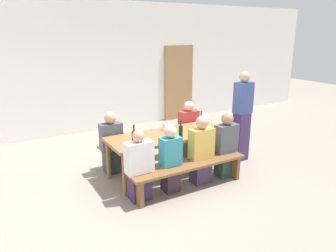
# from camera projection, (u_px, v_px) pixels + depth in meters

# --- Properties ---
(ground_plane) EXTENTS (24.00, 24.00, 0.00)m
(ground_plane) POSITION_uv_depth(u_px,v_px,m) (168.00, 173.00, 5.74)
(ground_plane) COLOR gray
(back_wall) EXTENTS (14.00, 0.20, 3.20)m
(back_wall) POSITION_uv_depth(u_px,v_px,m) (103.00, 67.00, 7.99)
(back_wall) COLOR white
(back_wall) RESTS_ON ground
(wooden_door) EXTENTS (0.90, 0.06, 2.10)m
(wooden_door) POSITION_uv_depth(u_px,v_px,m) (179.00, 83.00, 9.09)
(wooden_door) COLOR #9E7247
(wooden_door) RESTS_ON ground
(tasting_table) EXTENTS (2.13, 0.83, 0.75)m
(tasting_table) POSITION_uv_depth(u_px,v_px,m) (168.00, 138.00, 5.55)
(tasting_table) COLOR olive
(tasting_table) RESTS_ON ground
(bench_near) EXTENTS (2.03, 0.30, 0.45)m
(bench_near) POSITION_uv_depth(u_px,v_px,m) (191.00, 170.00, 5.05)
(bench_near) COLOR brown
(bench_near) RESTS_ON ground
(bench_far) EXTENTS (2.03, 0.30, 0.45)m
(bench_far) POSITION_uv_depth(u_px,v_px,m) (150.00, 143.00, 6.23)
(bench_far) COLOR brown
(bench_far) RESTS_ON ground
(wine_bottle_0) EXTENTS (0.06, 0.06, 0.35)m
(wine_bottle_0) POSITION_uv_depth(u_px,v_px,m) (201.00, 123.00, 5.74)
(wine_bottle_0) COLOR #194723
(wine_bottle_0) RESTS_ON tasting_table
(wine_bottle_1) EXTENTS (0.08, 0.08, 0.31)m
(wine_bottle_1) POSITION_uv_depth(u_px,v_px,m) (134.00, 137.00, 5.03)
(wine_bottle_1) COLOR #332814
(wine_bottle_1) RESTS_ON tasting_table
(wine_bottle_2) EXTENTS (0.07, 0.07, 0.31)m
(wine_bottle_2) POSITION_uv_depth(u_px,v_px,m) (181.00, 132.00, 5.25)
(wine_bottle_2) COLOR #143319
(wine_bottle_2) RESTS_ON tasting_table
(wine_glass_0) EXTENTS (0.08, 0.08, 0.15)m
(wine_glass_0) POSITION_uv_depth(u_px,v_px,m) (174.00, 132.00, 5.26)
(wine_glass_0) COLOR silver
(wine_glass_0) RESTS_ON tasting_table
(wine_glass_1) EXTENTS (0.08, 0.08, 0.14)m
(wine_glass_1) POSITION_uv_depth(u_px,v_px,m) (164.00, 125.00, 5.72)
(wine_glass_1) COLOR silver
(wine_glass_1) RESTS_ON tasting_table
(wine_glass_2) EXTENTS (0.07, 0.07, 0.18)m
(wine_glass_2) POSITION_uv_depth(u_px,v_px,m) (195.00, 124.00, 5.65)
(wine_glass_2) COLOR silver
(wine_glass_2) RESTS_ON tasting_table
(seated_guest_near_0) EXTENTS (0.42, 0.24, 1.11)m
(seated_guest_near_0) POSITION_uv_depth(u_px,v_px,m) (139.00, 168.00, 4.73)
(seated_guest_near_0) COLOR #3D294E
(seated_guest_near_0) RESTS_ON ground
(seated_guest_near_1) EXTENTS (0.32, 0.24, 1.10)m
(seated_guest_near_1) POSITION_uv_depth(u_px,v_px,m) (170.00, 160.00, 4.98)
(seated_guest_near_1) COLOR #3B2636
(seated_guest_near_1) RESTS_ON ground
(seated_guest_near_2) EXTENTS (0.41, 0.24, 1.17)m
(seated_guest_near_2) POSITION_uv_depth(u_px,v_px,m) (201.00, 152.00, 5.26)
(seated_guest_near_2) COLOR #423052
(seated_guest_near_2) RESTS_ON ground
(seated_guest_near_3) EXTENTS (0.40, 0.24, 1.15)m
(seated_guest_near_3) POSITION_uv_depth(u_px,v_px,m) (226.00, 146.00, 5.52)
(seated_guest_near_3) COLOR #2B473E
(seated_guest_near_3) RESTS_ON ground
(seated_guest_far_0) EXTENTS (0.39, 0.24, 1.14)m
(seated_guest_far_0) POSITION_uv_depth(u_px,v_px,m) (112.00, 144.00, 5.65)
(seated_guest_far_0) COLOR #354142
(seated_guest_far_0) RESTS_ON ground
(seated_guest_far_1) EXTENTS (0.40, 0.24, 1.15)m
(seated_guest_far_1) POSITION_uv_depth(u_px,v_px,m) (188.00, 130.00, 6.45)
(seated_guest_far_1) COLOR #48525B
(seated_guest_far_1) RESTS_ON ground
(standing_host) EXTENTS (0.35, 0.24, 1.76)m
(standing_host) POSITION_uv_depth(u_px,v_px,m) (242.00, 118.00, 6.15)
(standing_host) COLOR #412D61
(standing_host) RESTS_ON ground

